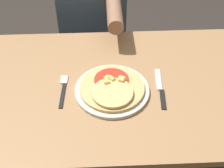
{
  "coord_description": "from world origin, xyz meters",
  "views": [
    {
      "loc": [
        -0.07,
        -0.88,
        1.59
      ],
      "look_at": [
        -0.03,
        -0.04,
        0.77
      ],
      "focal_mm": 50.0,
      "sensor_mm": 36.0,
      "label": 1
    }
  ],
  "objects_px": {
    "dining_table": "(120,105)",
    "knife": "(160,89)",
    "pizza": "(112,88)",
    "person_diner": "(93,15)",
    "fork": "(63,89)",
    "plate": "(112,90)"
  },
  "relations": [
    {
      "from": "knife",
      "to": "person_diner",
      "type": "xyz_separation_m",
      "value": [
        -0.26,
        0.66,
        -0.07
      ]
    },
    {
      "from": "plate",
      "to": "knife",
      "type": "distance_m",
      "value": 0.19
    },
    {
      "from": "plate",
      "to": "fork",
      "type": "relative_size",
      "value": 1.63
    },
    {
      "from": "fork",
      "to": "pizza",
      "type": "bearing_deg",
      "value": -7.96
    },
    {
      "from": "knife",
      "to": "person_diner",
      "type": "relative_size",
      "value": 0.19
    },
    {
      "from": "dining_table",
      "to": "knife",
      "type": "distance_m",
      "value": 0.2
    },
    {
      "from": "dining_table",
      "to": "plate",
      "type": "xyz_separation_m",
      "value": [
        -0.03,
        -0.04,
        0.12
      ]
    },
    {
      "from": "knife",
      "to": "person_diner",
      "type": "distance_m",
      "value": 0.72
    },
    {
      "from": "plate",
      "to": "pizza",
      "type": "distance_m",
      "value": 0.02
    },
    {
      "from": "pizza",
      "to": "dining_table",
      "type": "bearing_deg",
      "value": 50.68
    },
    {
      "from": "knife",
      "to": "fork",
      "type": "bearing_deg",
      "value": 177.33
    },
    {
      "from": "dining_table",
      "to": "plate",
      "type": "distance_m",
      "value": 0.13
    },
    {
      "from": "pizza",
      "to": "fork",
      "type": "xyz_separation_m",
      "value": [
        -0.19,
        0.03,
        -0.02
      ]
    },
    {
      "from": "dining_table",
      "to": "knife",
      "type": "height_order",
      "value": "knife"
    },
    {
      "from": "knife",
      "to": "person_diner",
      "type": "bearing_deg",
      "value": 111.83
    },
    {
      "from": "plate",
      "to": "fork",
      "type": "distance_m",
      "value": 0.19
    },
    {
      "from": "fork",
      "to": "person_diner",
      "type": "bearing_deg",
      "value": 80.14
    },
    {
      "from": "dining_table",
      "to": "person_diner",
      "type": "distance_m",
      "value": 0.64
    },
    {
      "from": "dining_table",
      "to": "person_diner",
      "type": "xyz_separation_m",
      "value": [
        -0.11,
        0.63,
        0.05
      ]
    },
    {
      "from": "fork",
      "to": "person_diner",
      "type": "height_order",
      "value": "person_diner"
    },
    {
      "from": "dining_table",
      "to": "plate",
      "type": "relative_size",
      "value": 4.2
    },
    {
      "from": "pizza",
      "to": "knife",
      "type": "xyz_separation_m",
      "value": [
        0.19,
        0.01,
        -0.02
      ]
    }
  ]
}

